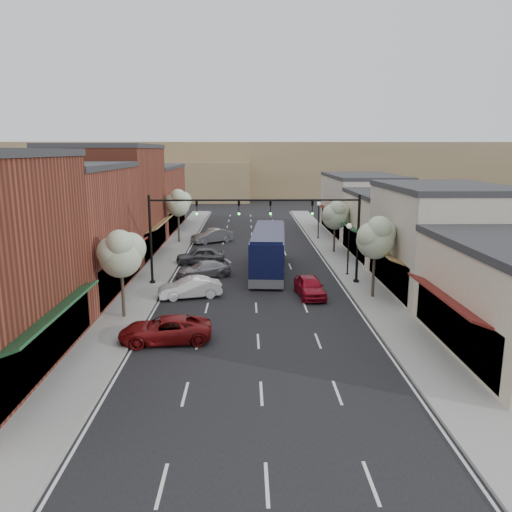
{
  "coord_description": "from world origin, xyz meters",
  "views": [
    {
      "loc": [
        -0.6,
        -29.85,
        10.3
      ],
      "look_at": [
        0.11,
        8.29,
        2.2
      ],
      "focal_mm": 35.0,
      "sensor_mm": 36.0,
      "label": 1
    }
  ],
  "objects_px": {
    "parked_car_e": "(212,236)",
    "lamp_post_far": "(319,214)",
    "lamp_post_near": "(349,241)",
    "parked_car_d": "(201,256)",
    "tree_right_near": "(376,237)",
    "coach_bus": "(269,250)",
    "parked_car_a": "(165,330)",
    "parked_car_b": "(190,288)",
    "tree_left_far": "(178,202)",
    "tree_right_far": "(336,214)",
    "red_hatchback": "(310,286)",
    "parked_car_c": "(204,269)",
    "signal_mast_left": "(181,226)",
    "signal_mast_right": "(328,226)",
    "tree_left_near": "(121,253)"
  },
  "relations": [
    {
      "from": "tree_right_far",
      "to": "red_hatchback",
      "type": "distance_m",
      "value": 16.33
    },
    {
      "from": "tree_left_far",
      "to": "parked_car_a",
      "type": "bearing_deg",
      "value": -83.96
    },
    {
      "from": "lamp_post_near",
      "to": "parked_car_d",
      "type": "bearing_deg",
      "value": 159.07
    },
    {
      "from": "parked_car_e",
      "to": "parked_car_a",
      "type": "bearing_deg",
      "value": -34.44
    },
    {
      "from": "tree_right_near",
      "to": "parked_car_b",
      "type": "bearing_deg",
      "value": 177.86
    },
    {
      "from": "signal_mast_left",
      "to": "red_hatchback",
      "type": "height_order",
      "value": "signal_mast_left"
    },
    {
      "from": "tree_left_far",
      "to": "lamp_post_far",
      "type": "xyz_separation_m",
      "value": [
        16.05,
        2.06,
        -1.6
      ]
    },
    {
      "from": "tree_right_far",
      "to": "parked_car_d",
      "type": "relative_size",
      "value": 1.21
    },
    {
      "from": "tree_left_far",
      "to": "lamp_post_near",
      "type": "xyz_separation_m",
      "value": [
        16.05,
        -15.44,
        -1.6
      ]
    },
    {
      "from": "tree_right_far",
      "to": "parked_car_a",
      "type": "relative_size",
      "value": 1.08
    },
    {
      "from": "parked_car_e",
      "to": "lamp_post_far",
      "type": "bearing_deg",
      "value": 65.5
    },
    {
      "from": "tree_right_far",
      "to": "lamp_post_near",
      "type": "bearing_deg",
      "value": -93.31
    },
    {
      "from": "lamp_post_far",
      "to": "parked_car_c",
      "type": "xyz_separation_m",
      "value": [
        -12.0,
        -17.68,
        -2.35
      ]
    },
    {
      "from": "tree_left_far",
      "to": "parked_car_b",
      "type": "distance_m",
      "value": 22.15
    },
    {
      "from": "parked_car_e",
      "to": "tree_right_near",
      "type": "bearing_deg",
      "value": -3.18
    },
    {
      "from": "signal_mast_right",
      "to": "parked_car_e",
      "type": "bearing_deg",
      "value": 119.33
    },
    {
      "from": "tree_right_far",
      "to": "parked_car_d",
      "type": "distance_m",
      "value": 14.38
    },
    {
      "from": "tree_right_near",
      "to": "parked_car_c",
      "type": "distance_m",
      "value": 14.58
    },
    {
      "from": "lamp_post_far",
      "to": "parked_car_a",
      "type": "bearing_deg",
      "value": -111.98
    },
    {
      "from": "parked_car_e",
      "to": "parked_car_d",
      "type": "bearing_deg",
      "value": -35.3
    },
    {
      "from": "tree_right_near",
      "to": "coach_bus",
      "type": "relative_size",
      "value": 0.48
    },
    {
      "from": "tree_right_far",
      "to": "parked_car_e",
      "type": "bearing_deg",
      "value": 154.56
    },
    {
      "from": "tree_right_near",
      "to": "tree_left_far",
      "type": "height_order",
      "value": "tree_left_far"
    },
    {
      "from": "signal_mast_right",
      "to": "parked_car_d",
      "type": "height_order",
      "value": "signal_mast_right"
    },
    {
      "from": "red_hatchback",
      "to": "parked_car_d",
      "type": "xyz_separation_m",
      "value": [
        -8.79,
        10.79,
        0.02
      ]
    },
    {
      "from": "coach_bus",
      "to": "parked_car_a",
      "type": "distance_m",
      "value": 17.11
    },
    {
      "from": "tree_left_far",
      "to": "red_hatchback",
      "type": "xyz_separation_m",
      "value": [
        12.15,
        -21.38,
        -3.86
      ]
    },
    {
      "from": "signal_mast_left",
      "to": "lamp_post_near",
      "type": "relative_size",
      "value": 1.85
    },
    {
      "from": "tree_right_near",
      "to": "lamp_post_near",
      "type": "height_order",
      "value": "tree_right_near"
    },
    {
      "from": "parked_car_d",
      "to": "lamp_post_far",
      "type": "bearing_deg",
      "value": 127.47
    },
    {
      "from": "tree_left_far",
      "to": "coach_bus",
      "type": "height_order",
      "value": "tree_left_far"
    },
    {
      "from": "signal_mast_right",
      "to": "lamp_post_far",
      "type": "height_order",
      "value": "signal_mast_right"
    },
    {
      "from": "tree_right_near",
      "to": "coach_bus",
      "type": "xyz_separation_m",
      "value": [
        -7.1,
        7.96,
        -2.51
      ]
    },
    {
      "from": "tree_left_far",
      "to": "parked_car_a",
      "type": "relative_size",
      "value": 1.22
    },
    {
      "from": "tree_left_near",
      "to": "tree_left_far",
      "type": "height_order",
      "value": "tree_left_far"
    },
    {
      "from": "parked_car_d",
      "to": "parked_car_e",
      "type": "bearing_deg",
      "value": 170.66
    },
    {
      "from": "parked_car_c",
      "to": "signal_mast_left",
      "type": "bearing_deg",
      "value": -49.34
    },
    {
      "from": "signal_mast_left",
      "to": "tree_left_near",
      "type": "height_order",
      "value": "signal_mast_left"
    },
    {
      "from": "signal_mast_right",
      "to": "tree_left_near",
      "type": "xyz_separation_m",
      "value": [
        -13.87,
        -8.05,
        -0.4
      ]
    },
    {
      "from": "signal_mast_right",
      "to": "red_hatchback",
      "type": "relative_size",
      "value": 1.87
    },
    {
      "from": "signal_mast_right",
      "to": "tree_right_far",
      "type": "distance_m",
      "value": 12.27
    },
    {
      "from": "lamp_post_near",
      "to": "lamp_post_far",
      "type": "xyz_separation_m",
      "value": [
        0.0,
        17.5,
        0.0
      ]
    },
    {
      "from": "tree_left_far",
      "to": "coach_bus",
      "type": "relative_size",
      "value": 0.5
    },
    {
      "from": "tree_right_near",
      "to": "parked_car_a",
      "type": "relative_size",
      "value": 1.18
    },
    {
      "from": "coach_bus",
      "to": "parked_car_a",
      "type": "bearing_deg",
      "value": -107.62
    },
    {
      "from": "parked_car_d",
      "to": "parked_car_b",
      "type": "bearing_deg",
      "value": -6.27
    },
    {
      "from": "tree_left_near",
      "to": "coach_bus",
      "type": "xyz_separation_m",
      "value": [
        9.5,
        11.96,
        -2.29
      ]
    },
    {
      "from": "lamp_post_far",
      "to": "parked_car_a",
      "type": "relative_size",
      "value": 0.88
    },
    {
      "from": "tree_right_far",
      "to": "coach_bus",
      "type": "bearing_deg",
      "value": -131.46
    },
    {
      "from": "tree_left_far",
      "to": "lamp_post_near",
      "type": "distance_m",
      "value": 22.33
    }
  ]
}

